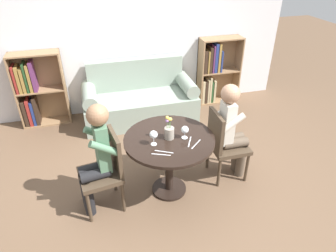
{
  "coord_description": "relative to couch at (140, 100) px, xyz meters",
  "views": [
    {
      "loc": [
        -0.71,
        -2.53,
        2.51
      ],
      "look_at": [
        0.0,
        0.05,
        0.86
      ],
      "focal_mm": 32.0,
      "sensor_mm": 36.0,
      "label": 1
    }
  ],
  "objects": [
    {
      "name": "knife_right_setting",
      "position": [
        -0.12,
        -2.0,
        0.43
      ],
      "size": [
        0.17,
        0.1,
        0.0
      ],
      "color": "silver",
      "rests_on": "round_table"
    },
    {
      "name": "person_left",
      "position": [
        -0.77,
        -1.83,
        0.36
      ],
      "size": [
        0.45,
        0.38,
        1.25
      ],
      "rotation": [
        0.0,
        0.0,
        -1.43
      ],
      "color": "black",
      "rests_on": "ground_plane"
    },
    {
      "name": "wine_glass_left",
      "position": [
        -0.18,
        -1.85,
        0.54
      ],
      "size": [
        0.08,
        0.08,
        0.16
      ],
      "color": "white",
      "rests_on": "round_table"
    },
    {
      "name": "fork_right_setting",
      "position": [
        -0.16,
        -2.04,
        0.43
      ],
      "size": [
        0.18,
        0.09,
        0.0
      ],
      "color": "silver",
      "rests_on": "round_table"
    },
    {
      "name": "fork_left_setting",
      "position": [
        0.19,
        -1.91,
        0.43
      ],
      "size": [
        0.1,
        0.17,
        0.0
      ],
      "color": "silver",
      "rests_on": "round_table"
    },
    {
      "name": "ground_plane",
      "position": [
        0.0,
        -1.78,
        -0.31
      ],
      "size": [
        16.0,
        16.0,
        0.0
      ],
      "primitive_type": "plane",
      "color": "brown"
    },
    {
      "name": "person_right",
      "position": [
        0.78,
        -1.7,
        0.35
      ],
      "size": [
        0.42,
        0.34,
        1.23
      ],
      "rotation": [
        0.0,
        0.0,
        1.56
      ],
      "color": "brown",
      "rests_on": "ground_plane"
    },
    {
      "name": "knife_left_setting",
      "position": [
        0.23,
        -1.96,
        0.43
      ],
      "size": [
        0.15,
        0.14,
        0.0
      ],
      "color": "silver",
      "rests_on": "round_table"
    },
    {
      "name": "flower_vase",
      "position": [
        -0.01,
        -1.79,
        0.51
      ],
      "size": [
        0.1,
        0.1,
        0.27
      ],
      "color": "#9E9384",
      "rests_on": "round_table"
    },
    {
      "name": "back_wall",
      "position": [
        0.0,
        0.42,
        1.04
      ],
      "size": [
        5.2,
        0.05,
        2.7
      ],
      "color": "silver",
      "rests_on": "ground_plane"
    },
    {
      "name": "wine_glass_right",
      "position": [
        0.16,
        -1.82,
        0.52
      ],
      "size": [
        0.08,
        0.08,
        0.14
      ],
      "color": "white",
      "rests_on": "round_table"
    },
    {
      "name": "chair_left",
      "position": [
        -0.69,
        -1.81,
        0.18
      ],
      "size": [
        0.47,
        0.47,
        0.9
      ],
      "rotation": [
        0.0,
        0.0,
        -1.43
      ],
      "color": "#473828",
      "rests_on": "ground_plane"
    },
    {
      "name": "chair_right",
      "position": [
        0.69,
        -1.7,
        0.18
      ],
      "size": [
        0.42,
        0.42,
        0.9
      ],
      "rotation": [
        0.0,
        0.0,
        1.56
      ],
      "color": "#473828",
      "rests_on": "ground_plane"
    },
    {
      "name": "couch",
      "position": [
        0.0,
        0.0,
        0.0
      ],
      "size": [
        1.77,
        0.8,
        0.92
      ],
      "color": "gray",
      "rests_on": "ground_plane"
    },
    {
      "name": "bookshelf_right",
      "position": [
        1.38,
        0.26,
        0.26
      ],
      "size": [
        0.72,
        0.28,
        1.15
      ],
      "color": "#93704C",
      "rests_on": "ground_plane"
    },
    {
      "name": "round_table",
      "position": [
        0.0,
        -1.78,
        0.29
      ],
      "size": [
        0.97,
        0.97,
        0.74
      ],
      "color": "black",
      "rests_on": "ground_plane"
    },
    {
      "name": "bookshelf_left",
      "position": [
        -1.56,
        0.26,
        0.25
      ],
      "size": [
        0.72,
        0.28,
        1.15
      ],
      "color": "#93704C",
      "rests_on": "ground_plane"
    }
  ]
}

